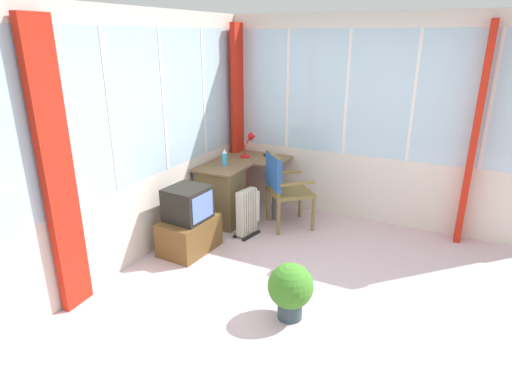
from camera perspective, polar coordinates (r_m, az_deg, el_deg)
ground at (r=4.11m, az=8.25°, el=-13.82°), size 4.87×4.87×0.06m
north_window_panel at (r=4.53m, az=-15.24°, el=6.70°), size 3.87×0.07×2.51m
east_window_panel at (r=5.42m, az=15.78°, el=8.76°), size 0.07×3.87×2.51m
curtain_north_left at (r=3.78m, az=-24.87°, el=2.16°), size 0.30×0.09×2.41m
curtain_corner at (r=5.93m, az=-2.35°, el=9.91°), size 0.30×0.09×2.41m
curtain_east_far at (r=5.26m, az=26.99°, el=6.43°), size 0.29×0.08×2.41m
desk at (r=5.38m, az=-4.37°, el=-0.14°), size 1.15×0.86×0.73m
desk_lamp at (r=5.69m, az=-0.65°, el=6.78°), size 0.23×0.20×0.33m
tv_remote at (r=5.72m, az=1.69°, el=4.81°), size 0.08×0.16×0.02m
spray_bottle at (r=5.30m, az=-4.17°, el=4.58°), size 0.06×0.06×0.22m
wooden_armchair at (r=5.18m, az=3.28°, el=1.37°), size 0.68×0.68×0.94m
tv_on_stand at (r=4.74m, az=-8.92°, el=-4.15°), size 0.67×0.48×0.74m
space_heater at (r=5.06m, az=-1.05°, el=-2.69°), size 0.37×0.23×0.57m
potted_plant at (r=3.65m, az=4.60°, el=-12.65°), size 0.38×0.38×0.50m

